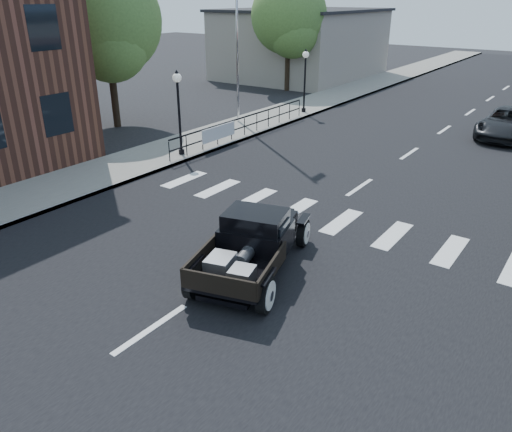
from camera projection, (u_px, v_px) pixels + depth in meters
The scene contains 13 objects.
ground at pixel (240, 269), 12.40m from camera, with size 120.00×120.00×0.00m, color black.
road at pixel (432, 139), 23.55m from camera, with size 14.00×80.00×0.02m, color black.
road_markings at pixel (392, 166), 19.84m from camera, with size 12.00×60.00×0.06m, color silver, non-canonical shape.
sidewalk_left at pixel (281, 114), 28.03m from camera, with size 3.00×80.00×0.15m, color gray.
low_building_left at pixel (301, 45), 40.15m from camera, with size 10.00×12.00×5.00m, color gray.
railing at pixel (245, 124), 23.44m from camera, with size 0.08×10.00×1.00m, color black, non-canonical shape.
banner at pixel (219, 138), 22.00m from camera, with size 0.04×2.20×0.60m, color silver, non-canonical shape.
lamp_post_b at pixel (179, 113), 20.14m from camera, with size 0.36×0.36×3.41m, color black, non-canonical shape.
lamp_post_c at pixel (305, 81), 27.57m from camera, with size 0.36×0.36×3.41m, color black, non-canonical shape.
big_tree_near at pixel (109, 47), 24.19m from camera, with size 5.30×5.30×7.79m, color #486C2E, non-canonical shape.
big_tree_far at pixel (288, 34), 33.86m from camera, with size 5.09×5.09×7.48m, color #486C2E, non-canonical shape.
hotrod_pickup at pixel (253, 243), 12.04m from camera, with size 2.08×4.45×1.54m, color black, non-canonical shape.
second_car at pixel (509, 123), 23.50m from camera, with size 2.25×4.88×1.36m, color black.
Camera 1 is at (6.59, -8.54, 6.27)m, focal length 35.00 mm.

